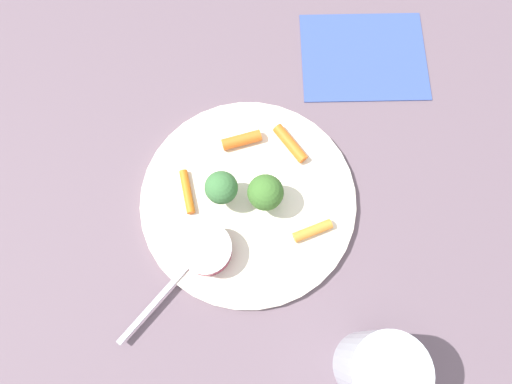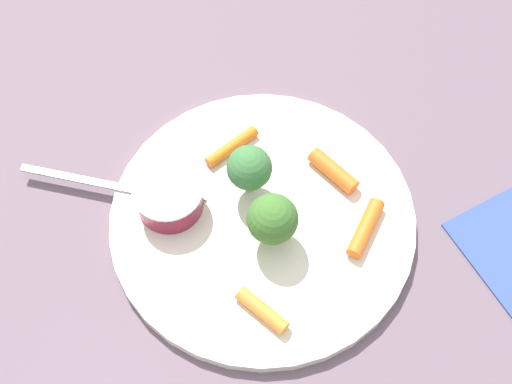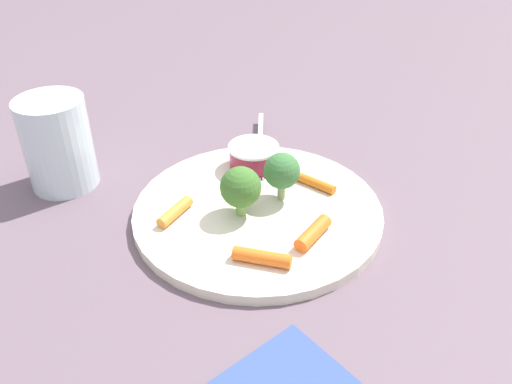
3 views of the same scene
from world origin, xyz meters
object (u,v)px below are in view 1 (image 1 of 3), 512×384
carrot_stick_1 (187,192)px  drinking_glass (378,369)px  plate (248,200)px  fork (173,282)px  broccoli_floret_0 (266,192)px  broccoli_floret_1 (221,189)px  carrot_stick_2 (313,231)px  sauce_cup (207,250)px  carrot_stick_0 (290,143)px  napkin (364,56)px  carrot_stick_3 (242,140)px

carrot_stick_1 → drinking_glass: size_ratio=0.52×
plate → fork: (-0.08, -0.11, 0.01)m
broccoli_floret_0 → broccoli_floret_1: 0.05m
broccoli_floret_1 → drinking_glass: 0.26m
carrot_stick_2 → fork: size_ratio=0.33×
sauce_cup → fork: bearing=-131.8°
plate → carrot_stick_0: size_ratio=4.81×
carrot_stick_2 → carrot_stick_1: bearing=168.2°
broccoli_floret_1 → napkin: bearing=53.5°
fork → carrot_stick_3: bearing=72.1°
carrot_stick_1 → napkin: bearing=46.8°
fork → drinking_glass: drinking_glass is taller
sauce_cup → carrot_stick_3: size_ratio=1.20×
drinking_glass → napkin: drinking_glass is taller
sauce_cup → broccoli_floret_0: broccoli_floret_0 is taller
carrot_stick_3 → drinking_glass: drinking_glass is taller
broccoli_floret_0 → carrot_stick_1: size_ratio=0.99×
plate → carrot_stick_1: bearing=-179.6°
sauce_cup → fork: size_ratio=0.41×
sauce_cup → carrot_stick_0: size_ratio=1.09×
carrot_stick_1 → plate: bearing=0.4°
carrot_stick_0 → napkin: bearing=58.5°
sauce_cup → carrot_stick_2: size_ratio=1.25×
drinking_glass → napkin: (-0.02, 0.42, -0.05)m
drinking_glass → carrot_stick_1: bearing=142.2°
plate → carrot_stick_3: (-0.02, 0.08, 0.01)m
carrot_stick_3 → drinking_glass: (0.18, -0.26, 0.04)m
carrot_stick_0 → broccoli_floret_1: bearing=-134.5°
fork → carrot_stick_2: bearing=26.2°
sauce_cup → carrot_stick_3: sauce_cup is taller
carrot_stick_0 → carrot_stick_1: carrot_stick_0 is taller
plate → carrot_stick_3: bearing=102.4°
broccoli_floret_1 → drinking_glass: size_ratio=0.52×
carrot_stick_2 → broccoli_floret_0: bearing=150.8°
plate → fork: size_ratio=1.83×
broccoli_floret_0 → fork: 0.15m
carrot_stick_1 → sauce_cup: bearing=-63.7°
broccoli_floret_0 → carrot_stick_3: broccoli_floret_0 is taller
sauce_cup → broccoli_floret_1: size_ratio=1.09×
plate → carrot_stick_1: (-0.08, -0.00, 0.01)m
carrot_stick_1 → fork: size_ratio=0.38×
broccoli_floret_1 → carrot_stick_1: 0.05m
broccoli_floret_0 → carrot_stick_2: 0.08m
plate → drinking_glass: (0.16, -0.18, 0.05)m
carrot_stick_0 → carrot_stick_2: carrot_stick_0 is taller
broccoli_floret_0 → carrot_stick_2: bearing=-29.2°
drinking_glass → napkin: 0.42m
carrot_stick_1 → drinking_glass: drinking_glass is taller
napkin → carrot_stick_0: bearing=-121.5°
broccoli_floret_0 → napkin: broccoli_floret_0 is taller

